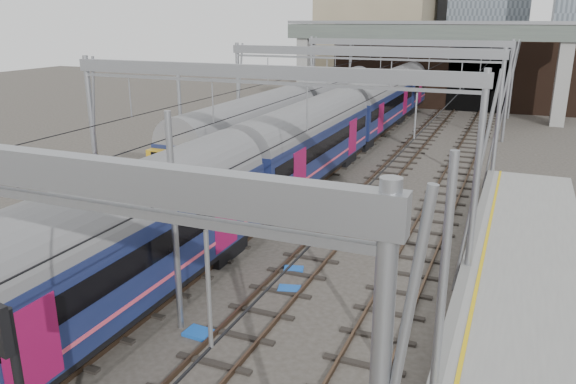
% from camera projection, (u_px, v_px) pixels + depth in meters
% --- Properties ---
extents(ground, '(160.00, 160.00, 0.00)m').
position_uv_depth(ground, '(143.00, 360.00, 16.33)').
color(ground, '#38332D').
rests_on(ground, ground).
extents(tracks, '(14.40, 80.00, 0.22)m').
position_uv_depth(tracks, '(317.00, 207.00, 29.54)').
color(tracks, '#4C3828').
rests_on(tracks, ground).
extents(overhead_line, '(16.80, 80.00, 8.00)m').
position_uv_depth(overhead_line, '(356.00, 70.00, 33.31)').
color(overhead_line, gray).
rests_on(overhead_line, ground).
extents(retaining_wall, '(28.00, 2.75, 9.00)m').
position_uv_depth(retaining_wall, '(446.00, 68.00, 60.30)').
color(retaining_wall, '#301E15').
rests_on(retaining_wall, ground).
extents(overbridge, '(28.00, 3.00, 9.25)m').
position_uv_depth(overbridge, '(426.00, 42.00, 54.71)').
color(overbridge, gray).
rests_on(overbridge, ground).
extents(train_main, '(2.95, 68.15, 5.02)m').
position_uv_depth(train_main, '(348.00, 120.00, 40.01)').
color(train_main, black).
rests_on(train_main, ground).
extents(train_second, '(2.91, 33.62, 4.96)m').
position_uv_depth(train_second, '(298.00, 115.00, 41.94)').
color(train_second, black).
rests_on(train_second, ground).
extents(equip_cover_a, '(0.93, 0.76, 0.10)m').
position_uv_depth(equip_cover_a, '(289.00, 289.00, 20.52)').
color(equip_cover_a, blue).
rests_on(equip_cover_a, ground).
extents(equip_cover_b, '(0.97, 0.71, 0.11)m').
position_uv_depth(equip_cover_b, '(200.00, 333.00, 17.64)').
color(equip_cover_b, blue).
rests_on(equip_cover_b, ground).
extents(equip_cover_c, '(0.89, 0.74, 0.09)m').
position_uv_depth(equip_cover_c, '(294.00, 269.00, 22.15)').
color(equip_cover_c, blue).
rests_on(equip_cover_c, ground).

